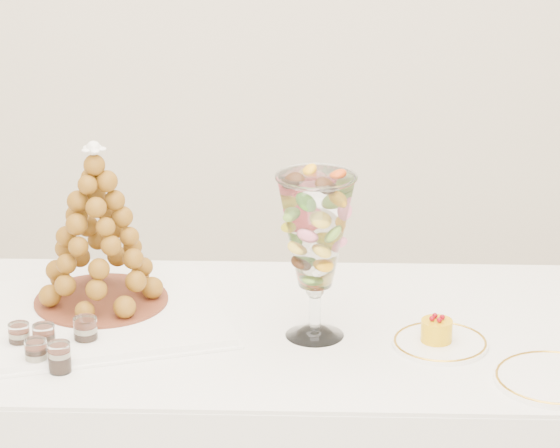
{
  "coord_description": "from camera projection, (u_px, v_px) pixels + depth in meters",
  "views": [
    {
      "loc": [
        0.09,
        -2.58,
        2.05
      ],
      "look_at": [
        0.08,
        0.22,
        1.0
      ],
      "focal_mm": 85.0,
      "sensor_mm": 36.0,
      "label": 1
    }
  ],
  "objects": [
    {
      "name": "verrine_d",
      "position": [
        36.0,
        354.0,
        2.84
      ],
      "size": [
        0.05,
        0.05,
        0.07
      ],
      "primitive_type": "cylinder",
      "rotation": [
        0.0,
        0.0,
        0.08
      ],
      "color": "white",
      "rests_on": "buffet_table"
    },
    {
      "name": "macaron_vase",
      "position": [
        316.0,
        234.0,
        2.91
      ],
      "size": [
        0.17,
        0.17,
        0.38
      ],
      "color": "white",
      "rests_on": "buffet_table"
    },
    {
      "name": "croquembouche",
      "position": [
        97.0,
        225.0,
        3.06
      ],
      "size": [
        0.32,
        0.32,
        0.39
      ],
      "rotation": [
        0.0,
        0.0,
        0.23
      ],
      "color": "brown",
      "rests_on": "lace_tray"
    },
    {
      "name": "verrine_a",
      "position": [
        19.0,
        337.0,
        2.91
      ],
      "size": [
        0.06,
        0.06,
        0.06
      ],
      "primitive_type": "cylinder",
      "rotation": [
        0.0,
        0.0,
        -0.34
      ],
      "color": "white",
      "rests_on": "buffet_table"
    },
    {
      "name": "verrine_b",
      "position": [
        44.0,
        339.0,
        2.9
      ],
      "size": [
        0.06,
        0.06,
        0.07
      ],
      "primitive_type": "cylinder",
      "rotation": [
        0.0,
        0.0,
        -0.31
      ],
      "color": "white",
      "rests_on": "buffet_table"
    },
    {
      "name": "mousse_cake",
      "position": [
        437.0,
        330.0,
        2.94
      ],
      "size": [
        0.07,
        0.07,
        0.06
      ],
      "color": "#E5AC0A",
      "rests_on": "cake_plate"
    },
    {
      "name": "lace_tray",
      "position": [
        80.0,
        317.0,
        3.07
      ],
      "size": [
        0.74,
        0.63,
        0.02
      ],
      "primitive_type": "cube",
      "rotation": [
        0.0,
        0.0,
        0.28
      ],
      "color": "white",
      "rests_on": "buffet_table"
    },
    {
      "name": "spare_plate",
      "position": [
        554.0,
        379.0,
        2.78
      ],
      "size": [
        0.26,
        0.26,
        0.01
      ],
      "primitive_type": "cylinder",
      "color": "white",
      "rests_on": "buffet_table"
    },
    {
      "name": "verrine_c",
      "position": [
        86.0,
        333.0,
        2.93
      ],
      "size": [
        0.06,
        0.06,
        0.07
      ],
      "primitive_type": "cylinder",
      "rotation": [
        0.0,
        0.0,
        0.18
      ],
      "color": "white",
      "rests_on": "buffet_table"
    },
    {
      "name": "verrine_e",
      "position": [
        60.0,
        357.0,
        2.82
      ],
      "size": [
        0.05,
        0.05,
        0.07
      ],
      "primitive_type": "cylinder",
      "rotation": [
        0.0,
        0.0,
        -0.1
      ],
      "color": "white",
      "rests_on": "buffet_table"
    },
    {
      "name": "cake_plate",
      "position": [
        440.0,
        343.0,
        2.95
      ],
      "size": [
        0.21,
        0.21,
        0.01
      ],
      "primitive_type": "cylinder",
      "color": "white",
      "rests_on": "buffet_table"
    }
  ]
}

